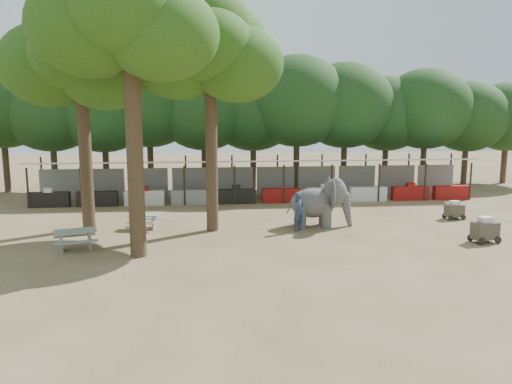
{
  "coord_description": "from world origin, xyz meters",
  "views": [
    {
      "loc": [
        -3.36,
        -17.52,
        5.7
      ],
      "look_at": [
        -1.0,
        5.0,
        2.0
      ],
      "focal_mm": 35.0,
      "sensor_mm": 36.0,
      "label": 1
    }
  ],
  "objects": [
    {
      "name": "ground",
      "position": [
        0.0,
        0.0,
        0.0
      ],
      "size": [
        100.0,
        100.0,
        0.0
      ],
      "primitive_type": "plane",
      "color": "brown",
      "rests_on": "ground"
    },
    {
      "name": "vendor_stalls",
      "position": [
        -0.0,
        13.84,
        1.18
      ],
      "size": [
        28.0,
        2.99,
        2.8
      ],
      "color": "#B0B2B8",
      "rests_on": "ground"
    },
    {
      "name": "yard_tree_left",
      "position": [
        -9.13,
        7.19,
        8.2
      ],
      "size": [
        7.1,
        6.9,
        11.02
      ],
      "color": "#332316",
      "rests_on": "ground"
    },
    {
      "name": "yard_tree_center",
      "position": [
        -6.13,
        2.19,
        9.21
      ],
      "size": [
        7.1,
        6.9,
        12.04
      ],
      "color": "#332316",
      "rests_on": "ground"
    },
    {
      "name": "yard_tree_back",
      "position": [
        -3.13,
        6.19,
        8.54
      ],
      "size": [
        7.1,
        6.9,
        11.36
      ],
      "color": "#332316",
      "rests_on": "ground"
    },
    {
      "name": "backdrop_trees",
      "position": [
        0.0,
        19.0,
        5.51
      ],
      "size": [
        46.46,
        5.95,
        8.33
      ],
      "color": "#332316",
      "rests_on": "ground"
    },
    {
      "name": "elephant",
      "position": [
        2.35,
        6.3,
        1.22
      ],
      "size": [
        3.21,
        2.44,
        2.43
      ],
      "rotation": [
        0.0,
        0.0,
        -0.08
      ],
      "color": "#464444",
      "rests_on": "ground"
    },
    {
      "name": "handler",
      "position": [
        1.11,
        5.49,
        0.94
      ],
      "size": [
        0.77,
        0.81,
        1.88
      ],
      "primitive_type": "imported",
      "rotation": [
        0.0,
        0.0,
        0.92
      ],
      "color": "#26384C",
      "rests_on": "ground"
    },
    {
      "name": "picnic_table_near",
      "position": [
        -8.71,
        3.19,
        0.54
      ],
      "size": [
        2.03,
        1.92,
        0.83
      ],
      "rotation": [
        0.0,
        0.0,
        0.3
      ],
      "color": "gray",
      "rests_on": "ground"
    },
    {
      "name": "picnic_table_far",
      "position": [
        -6.3,
        6.67,
        0.47
      ],
      "size": [
        1.65,
        1.53,
        0.72
      ],
      "rotation": [
        0.0,
        0.0,
        -0.18
      ],
      "color": "gray",
      "rests_on": "ground"
    },
    {
      "name": "cart_front",
      "position": [
        8.78,
        2.5,
        0.56
      ],
      "size": [
        1.29,
        0.96,
        1.14
      ],
      "rotation": [
        0.0,
        0.0,
        0.18
      ],
      "color": "#383228",
      "rests_on": "ground"
    },
    {
      "name": "cart_back",
      "position": [
        9.82,
        7.19,
        0.48
      ],
      "size": [
        1.05,
        0.73,
        0.98
      ],
      "rotation": [
        0.0,
        0.0,
        0.08
      ],
      "color": "#383228",
      "rests_on": "ground"
    }
  ]
}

